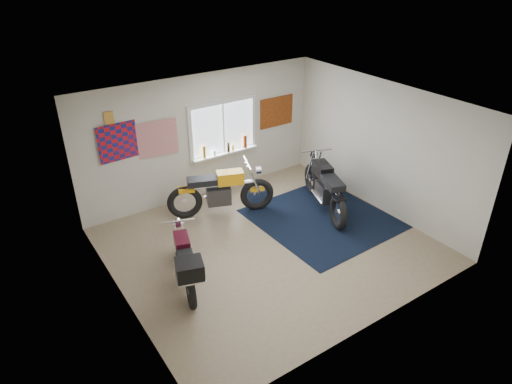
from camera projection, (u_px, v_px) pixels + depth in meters
ground at (269, 245)px, 8.55m from camera, size 5.50×5.50×0.00m
room_shell at (270, 166)px, 7.77m from camera, size 5.50×5.50×5.50m
navy_rug at (322, 219)px, 9.37m from camera, size 2.58×2.67×0.01m
window_assembly at (223, 132)px, 9.94m from camera, size 1.66×0.17×1.26m
oil_bottles at (229, 146)px, 10.11m from camera, size 1.12×0.09×0.30m
flag_display at (109, 118)px, 8.40m from camera, size 1.60×0.10×1.17m
triumph_poster at (277, 112)px, 10.58m from camera, size 0.90×0.03×0.70m
yellow_triumph at (221, 192)px, 9.34m from camera, size 2.13×0.98×1.12m
black_chrome_bike at (325, 188)px, 9.50m from camera, size 0.97×2.12×1.14m
maroon_tourer at (185, 263)px, 7.29m from camera, size 0.87×1.79×0.92m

